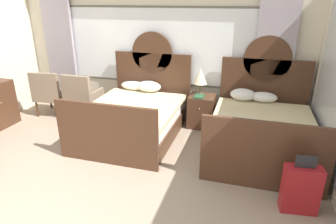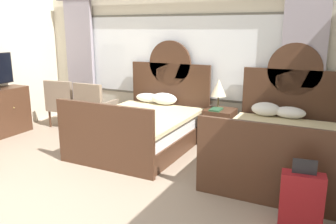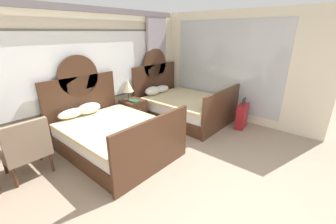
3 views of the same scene
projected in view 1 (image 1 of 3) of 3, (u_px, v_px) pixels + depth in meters
name	position (u px, v px, depth m)	size (l,w,h in m)	color
wall_back_window	(158.00, 49.00, 5.94)	(6.07, 0.22, 2.70)	beige
bed_near_window	(135.00, 116.00, 5.34)	(1.63, 2.19, 1.77)	#472B1C
bed_near_mirror	(261.00, 130.00, 4.75)	(1.63, 2.19, 1.77)	#472B1C
nightstand_between_beds	(202.00, 111.00, 5.68)	(0.49, 0.52, 0.63)	#472B1C
table_lamp_on_nightstand	(200.00, 77.00, 5.51)	(0.27, 0.27, 0.51)	brown
book_on_nightstand	(199.00, 96.00, 5.48)	(0.18, 0.26, 0.03)	#285133
armchair_by_window_left	(82.00, 95.00, 5.96)	(0.63, 0.63, 0.97)	#84705B
armchair_by_window_centre	(51.00, 92.00, 6.16)	(0.69, 0.69, 0.97)	#84705B
suitcase_on_floor	(301.00, 189.00, 3.37)	(0.44, 0.23, 0.75)	maroon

